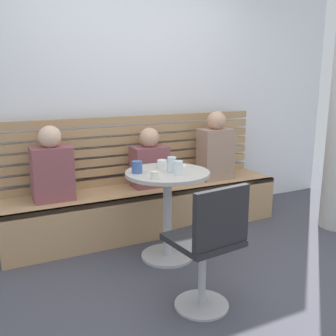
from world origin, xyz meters
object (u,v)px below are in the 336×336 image
(cup_mug_blue, at_px, (137,167))
(cup_espresso_small, at_px, (154,175))
(person_child_left, at_px, (150,161))
(white_chair, at_px, (209,244))
(cup_glass_tall, at_px, (172,164))
(person_child_middle, at_px, (52,168))
(booth_bench, at_px, (147,209))
(plate_small, at_px, (177,166))
(cup_water_clear, at_px, (179,168))
(person_adult, at_px, (216,149))
(cafe_table, at_px, (167,198))
(cup_ceramic_white, at_px, (162,164))

(cup_mug_blue, height_order, cup_espresso_small, cup_mug_blue)
(person_child_left, xyz_separation_m, cup_espresso_small, (-0.32, -0.81, 0.08))
(white_chair, relative_size, cup_glass_tall, 7.08)
(person_child_left, relative_size, person_child_middle, 0.89)
(person_child_left, bearing_deg, person_child_middle, -178.02)
(cup_espresso_small, bearing_deg, booth_bench, 70.74)
(person_child_left, bearing_deg, plate_small, -86.98)
(person_child_middle, distance_m, cup_water_clear, 1.11)
(cup_mug_blue, relative_size, cup_espresso_small, 1.70)
(person_adult, xyz_separation_m, cup_espresso_small, (-1.04, -0.76, 0.01))
(cafe_table, distance_m, person_adult, 1.07)
(white_chair, height_order, plate_small, white_chair)
(plate_small, bearing_deg, cafe_table, -139.29)
(booth_bench, bearing_deg, person_child_left, 38.66)
(plate_small, bearing_deg, cup_mug_blue, -170.29)
(cafe_table, xyz_separation_m, cup_espresso_small, (-0.19, -0.16, 0.25))
(cup_mug_blue, bearing_deg, plate_small, 9.71)
(person_child_middle, xyz_separation_m, plate_small, (0.95, -0.48, 0.02))
(cafe_table, relative_size, person_adult, 1.05)
(person_child_left, bearing_deg, cup_water_clear, -97.15)
(cafe_table, xyz_separation_m, cup_glass_tall, (0.03, -0.02, 0.28))
(cup_espresso_small, height_order, plate_small, cup_espresso_small)
(person_child_middle, bearing_deg, plate_small, -26.93)
(white_chair, distance_m, cup_mug_blue, 0.95)
(white_chair, distance_m, cup_espresso_small, 0.73)
(person_child_middle, distance_m, cup_ceramic_white, 0.94)
(cup_mug_blue, bearing_deg, person_adult, 26.14)
(person_adult, distance_m, person_child_left, 0.73)
(cup_ceramic_white, xyz_separation_m, cup_glass_tall, (0.02, -0.14, 0.03))
(plate_small, bearing_deg, person_adult, 33.81)
(booth_bench, relative_size, cup_ceramic_white, 33.75)
(cafe_table, distance_m, white_chair, 0.82)
(person_adult, distance_m, plate_small, 0.84)
(cup_espresso_small, bearing_deg, cup_mug_blue, 101.86)
(person_child_middle, height_order, plate_small, person_child_middle)
(booth_bench, xyz_separation_m, person_child_left, (0.05, 0.04, 0.47))
(cup_glass_tall, bearing_deg, cafe_table, 147.68)
(booth_bench, distance_m, person_child_middle, 1.01)
(cafe_table, distance_m, person_child_middle, 1.02)
(booth_bench, xyz_separation_m, cup_glass_tall, (-0.05, -0.63, 0.58))
(cup_espresso_small, bearing_deg, plate_small, 40.46)
(person_adult, bearing_deg, cup_mug_blue, -153.86)
(white_chair, bearing_deg, booth_bench, 82.22)
(cup_water_clear, xyz_separation_m, plate_small, (0.12, 0.26, -0.05))
(person_adult, bearing_deg, cup_ceramic_white, -150.51)
(person_adult, bearing_deg, cafe_table, -144.83)
(cup_ceramic_white, relative_size, cup_espresso_small, 1.43)
(person_child_middle, relative_size, plate_small, 3.80)
(person_adult, distance_m, cup_water_clear, 1.10)
(cafe_table, bearing_deg, cup_glass_tall, -32.32)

